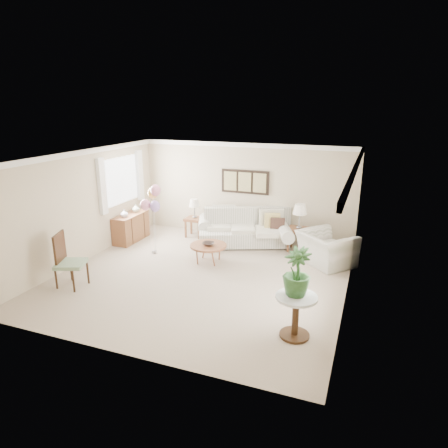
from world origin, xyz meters
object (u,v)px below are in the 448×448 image
Objects in this scene: sofa at (244,231)px; balloon_cluster at (152,199)px; armchair at (326,249)px; accent_chair at (67,259)px; coffee_table at (208,246)px.

balloon_cluster reaches higher than sofa.
armchair is 1.05× the size of accent_chair.
sofa is 2.30m from armchair.
balloon_cluster reaches higher than coffee_table.
balloon_cluster reaches higher than armchair.
balloon_cluster reaches higher than accent_chair.
coffee_table is at bearing -104.64° from sofa.
coffee_table is 3.09m from accent_chair.
armchair is 5.68m from accent_chair.
sofa is at bearing 37.61° from balloon_cluster.
balloon_cluster is at bearing -142.39° from sofa.
accent_chair reaches higher than sofa.
accent_chair is at bearing 74.87° from armchair.
accent_chair is (-2.19, -2.18, 0.18)m from coffee_table.
accent_chair is at bearing -125.00° from sofa.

